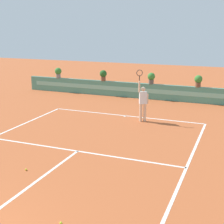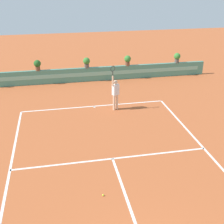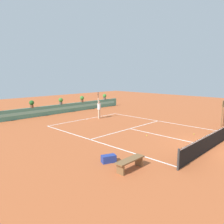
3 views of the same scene
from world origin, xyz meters
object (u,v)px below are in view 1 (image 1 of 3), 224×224
object	(u,v)px
tennis_player	(143,101)
tennis_ball_mid_court	(26,170)
tennis_ball_near_baseline	(61,223)
potted_plant_right	(198,80)
potted_plant_left	(103,75)
potted_plant_centre	(151,78)
potted_plant_far_left	(58,72)

from	to	relation	value
tennis_player	tennis_ball_mid_court	world-z (taller)	tennis_player
tennis_ball_near_baseline	potted_plant_right	distance (m)	14.51
tennis_ball_near_baseline	potted_plant_left	size ratio (longest dim) A/B	0.09
potted_plant_centre	potted_plant_right	bearing A→B (deg)	0.00
potted_plant_far_left	potted_plant_left	bearing A→B (deg)	0.00
potted_plant_centre	potted_plant_far_left	size ratio (longest dim) A/B	1.00
potted_plant_right	potted_plant_centre	bearing A→B (deg)	180.00
potted_plant_far_left	potted_plant_right	distance (m)	9.82
tennis_ball_mid_court	potted_plant_right	size ratio (longest dim) A/B	0.09
tennis_player	tennis_ball_mid_court	size ratio (longest dim) A/B	38.01
potted_plant_left	tennis_ball_mid_court	bearing A→B (deg)	-78.62
tennis_ball_mid_court	tennis_player	bearing A→B (deg)	74.84
tennis_ball_near_baseline	potted_plant_centre	bearing A→B (deg)	96.79
tennis_player	potted_plant_left	world-z (taller)	tennis_player
potted_plant_centre	potted_plant_left	world-z (taller)	same
tennis_player	potted_plant_left	xyz separation A→B (m)	(-4.34, 5.17, 0.36)
tennis_ball_near_baseline	tennis_ball_mid_court	world-z (taller)	same
tennis_player	potted_plant_centre	world-z (taller)	tennis_player
tennis_player	tennis_ball_mid_court	xyz separation A→B (m)	(-1.90, -6.99, -1.02)
potted_plant_centre	potted_plant_far_left	distance (m)	6.87
tennis_ball_near_baseline	tennis_ball_mid_court	xyz separation A→B (m)	(-2.62, 2.23, 0.00)
potted_plant_centre	potted_plant_right	size ratio (longest dim) A/B	1.00
potted_plant_far_left	tennis_player	bearing A→B (deg)	-33.33
potted_plant_far_left	tennis_ball_mid_court	bearing A→B (deg)	-63.88
potted_plant_centre	potted_plant_left	distance (m)	3.35
tennis_player	potted_plant_right	world-z (taller)	tennis_player
tennis_player	potted_plant_far_left	distance (m)	9.41
potted_plant_centre	tennis_player	bearing A→B (deg)	-79.17
tennis_ball_near_baseline	tennis_ball_mid_court	bearing A→B (deg)	139.61
tennis_player	tennis_ball_near_baseline	distance (m)	9.31
tennis_ball_near_baseline	potted_plant_left	world-z (taller)	potted_plant_left
potted_plant_left	tennis_player	bearing A→B (deg)	-49.96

